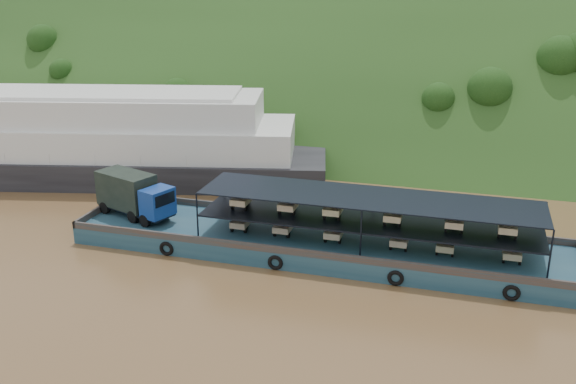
# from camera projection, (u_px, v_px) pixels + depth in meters

# --- Properties ---
(ground) EXTENTS (160.00, 160.00, 0.00)m
(ground) POSITION_uv_depth(u_px,v_px,m) (303.00, 250.00, 46.04)
(ground) COLOR brown
(ground) RESTS_ON ground
(hillside) EXTENTS (140.00, 39.60, 39.60)m
(hillside) POSITION_uv_depth(u_px,v_px,m) (379.00, 133.00, 78.65)
(hillside) COLOR #1C3714
(hillside) RESTS_ON ground
(cargo_barge) EXTENTS (35.10, 7.18, 4.54)m
(cargo_barge) POSITION_uv_depth(u_px,v_px,m) (302.00, 236.00, 45.54)
(cargo_barge) COLOR #15374B
(cargo_barge) RESTS_ON ground
(passenger_ferry) EXTENTS (42.37, 19.46, 8.32)m
(passenger_ferry) POSITION_uv_depth(u_px,v_px,m) (110.00, 140.00, 61.19)
(passenger_ferry) COLOR black
(passenger_ferry) RESTS_ON ground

